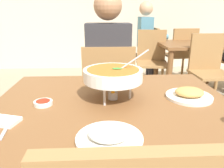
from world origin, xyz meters
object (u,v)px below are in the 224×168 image
object	(u,v)px
sauce_dish	(43,103)
chair_bg_right	(209,67)
dining_table_main	(114,121)
chair_bg_window	(152,57)
chair_diner_main	(108,90)
curry_bowl	(113,75)
chair_bg_corner	(181,52)
rice_plate	(109,136)
chair_bg_left	(147,51)
appetizer_plate	(189,94)
dining_table_far	(193,52)
patron_bg_left	(147,37)
diner_main	(108,62)

from	to	relation	value
sauce_dish	chair_bg_right	world-z (taller)	chair_bg_right
dining_table_main	chair_bg_window	distance (m)	2.25
chair_diner_main	curry_bowl	world-z (taller)	curry_bowl
chair_bg_corner	rice_plate	bearing A→B (deg)	-114.51
chair_diner_main	chair_bg_right	distance (m)	1.49
chair_bg_left	dining_table_main	bearing A→B (deg)	-105.29
chair_diner_main	curry_bowl	bearing A→B (deg)	-90.02
appetizer_plate	chair_bg_window	xyz separation A→B (m)	(0.29, 2.10, -0.23)
dining_table_main	appetizer_plate	size ratio (longest dim) A/B	5.02
chair_diner_main	chair_bg_window	distance (m)	1.53
dining_table_far	chair_bg_left	world-z (taller)	chair_bg_left
chair_bg_left	chair_bg_right	bearing A→B (deg)	-63.11
dining_table_main	chair_diner_main	xyz separation A→B (m)	(-0.00, 0.78, -0.11)
appetizer_plate	chair_bg_left	bearing A→B (deg)	82.99
curry_bowl	chair_bg_right	xyz separation A→B (m)	(1.27, 1.50, -0.34)
appetizer_plate	sauce_dish	world-z (taller)	appetizer_plate
dining_table_far	chair_bg_right	bearing A→B (deg)	-92.09
chair_bg_right	chair_bg_corner	xyz separation A→B (m)	(0.02, 1.01, 0.00)
chair_bg_corner	patron_bg_left	size ratio (longest dim) A/B	0.69
dining_table_far	patron_bg_left	distance (m)	0.81
appetizer_plate	chair_bg_left	xyz separation A→B (m)	(0.32, 2.59, -0.23)
sauce_dish	dining_table_far	world-z (taller)	sauce_dish
dining_table_main	patron_bg_left	xyz separation A→B (m)	(0.71, 2.64, 0.12)
dining_table_main	chair_bg_corner	world-z (taller)	chair_bg_corner
chair_diner_main	chair_bg_right	world-z (taller)	same
curry_bowl	patron_bg_left	distance (m)	2.68
dining_table_main	rice_plate	bearing A→B (deg)	-95.87
diner_main	chair_bg_window	xyz separation A→B (m)	(0.69, 1.33, -0.24)
curry_bowl	chair_bg_left	world-z (taller)	curry_bowl
chair_bg_left	appetizer_plate	bearing A→B (deg)	-97.01
rice_plate	patron_bg_left	world-z (taller)	patron_bg_left
appetizer_plate	chair_bg_corner	distance (m)	2.68
diner_main	curry_bowl	world-z (taller)	diner_main
dining_table_main	chair_bg_window	size ratio (longest dim) A/B	1.34
dining_table_far	chair_bg_left	xyz separation A→B (m)	(-0.57, 0.54, -0.09)
appetizer_plate	chair_bg_window	world-z (taller)	chair_bg_window
dining_table_main	curry_bowl	distance (m)	0.24
chair_bg_left	patron_bg_left	distance (m)	0.24
sauce_dish	chair_bg_right	bearing A→B (deg)	44.05
dining_table_far	rice_plate	bearing A→B (deg)	-118.61
diner_main	chair_diner_main	bearing A→B (deg)	-90.00
dining_table_far	chair_bg_right	distance (m)	0.54
appetizer_plate	chair_bg_left	size ratio (longest dim) A/B	0.27
chair_diner_main	patron_bg_left	bearing A→B (deg)	69.05
chair_bg_left	diner_main	bearing A→B (deg)	-111.57
appetizer_plate	chair_bg_corner	bearing A→B (deg)	70.63
appetizer_plate	diner_main	bearing A→B (deg)	117.74
sauce_dish	chair_bg_corner	xyz separation A→B (m)	(1.63, 2.57, -0.23)
diner_main	chair_bg_right	world-z (taller)	diner_main
dining_table_far	dining_table_main	bearing A→B (deg)	-121.64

